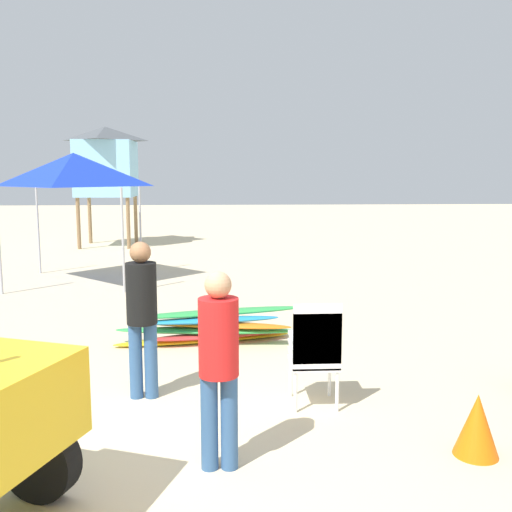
# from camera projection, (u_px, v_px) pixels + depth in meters

# --- Properties ---
(ground) EXTENTS (80.00, 80.00, 0.00)m
(ground) POSITION_uv_depth(u_px,v_px,m) (116.00, 469.00, 4.64)
(ground) COLOR beige
(stacked_plastic_chairs) EXTENTS (0.48, 0.48, 1.11)m
(stacked_plastic_chairs) POSITION_uv_depth(u_px,v_px,m) (315.00, 346.00, 5.77)
(stacked_plastic_chairs) COLOR white
(stacked_plastic_chairs) RESTS_ON ground
(surfboard_pile) EXTENTS (2.73, 0.83, 0.48)m
(surfboard_pile) POSITION_uv_depth(u_px,v_px,m) (212.00, 327.00, 8.05)
(surfboard_pile) COLOR yellow
(surfboard_pile) RESTS_ON ground
(lifeguard_near_center) EXTENTS (0.32, 0.32, 1.68)m
(lifeguard_near_center) POSITION_uv_depth(u_px,v_px,m) (142.00, 309.00, 6.00)
(lifeguard_near_center) COLOR #33598C
(lifeguard_near_center) RESTS_ON ground
(lifeguard_near_right) EXTENTS (0.32, 0.32, 1.62)m
(lifeguard_near_right) POSITION_uv_depth(u_px,v_px,m) (219.00, 358.00, 4.53)
(lifeguard_near_right) COLOR #33598C
(lifeguard_near_right) RESTS_ON ground
(popup_canopy) EXTENTS (2.47, 2.47, 2.82)m
(popup_canopy) POSITION_uv_depth(u_px,v_px,m) (74.00, 170.00, 12.34)
(popup_canopy) COLOR #B2B2B7
(popup_canopy) RESTS_ON ground
(lifeguard_tower) EXTENTS (1.98, 1.98, 3.88)m
(lifeguard_tower) POSITION_uv_depth(u_px,v_px,m) (106.00, 161.00, 18.66)
(lifeguard_tower) COLOR olive
(lifeguard_tower) RESTS_ON ground
(traffic_cone_near) EXTENTS (0.38, 0.38, 0.54)m
(traffic_cone_near) POSITION_uv_depth(u_px,v_px,m) (477.00, 425.00, 4.84)
(traffic_cone_near) COLOR orange
(traffic_cone_near) RESTS_ON ground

